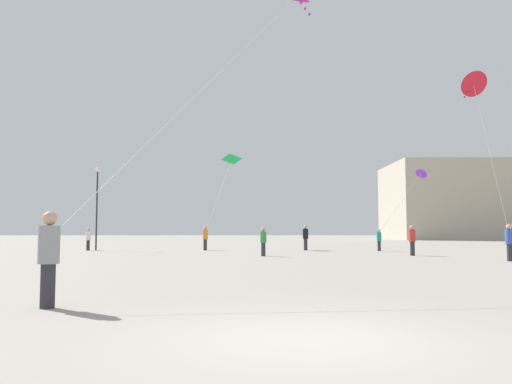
{
  "coord_description": "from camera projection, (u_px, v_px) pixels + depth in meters",
  "views": [
    {
      "loc": [
        -0.95,
        -7.01,
        1.46
      ],
      "look_at": [
        0.0,
        23.32,
        3.73
      ],
      "focal_mm": 36.13,
      "sensor_mm": 36.0,
      "label": 1
    }
  ],
  "objects": [
    {
      "name": "person_in_orange",
      "position": [
        205.0,
        237.0,
        37.95
      ],
      "size": [
        0.38,
        0.38,
        1.77
      ],
      "rotation": [
        0.0,
        0.0,
        4.55
      ],
      "color": "#2D2D33",
      "rests_on": "ground_plane"
    },
    {
      "name": "person_in_black",
      "position": [
        306.0,
        237.0,
        38.06
      ],
      "size": [
        0.4,
        0.4,
        1.85
      ],
      "rotation": [
        0.0,
        0.0,
        1.45
      ],
      "color": "#2D2D33",
      "rests_on": "ground_plane"
    },
    {
      "name": "person_in_teal",
      "position": [
        379.0,
        239.0,
        36.69
      ],
      "size": [
        0.34,
        0.34,
        1.57
      ],
      "rotation": [
        0.0,
        0.0,
        0.15
      ],
      "color": "#2D2D33",
      "rests_on": "ground_plane"
    },
    {
      "name": "person_in_blue",
      "position": [
        509.0,
        241.0,
        24.53
      ],
      "size": [
        0.39,
        0.39,
        1.77
      ],
      "rotation": [
        0.0,
        0.0,
        4.71
      ],
      "color": "#2D2D33",
      "rests_on": "ground_plane"
    },
    {
      "name": "person_in_white",
      "position": [
        88.0,
        238.0,
        37.67
      ],
      "size": [
        0.35,
        0.35,
        1.63
      ],
      "rotation": [
        0.0,
        0.0,
        2.07
      ],
      "color": "#2D2D33",
      "rests_on": "ground_plane"
    },
    {
      "name": "person_in_red",
      "position": [
        412.0,
        239.0,
        29.9
      ],
      "size": [
        0.39,
        0.39,
        1.77
      ],
      "rotation": [
        0.0,
        0.0,
        3.7
      ],
      "color": "#2D2D33",
      "rests_on": "ground_plane"
    },
    {
      "name": "kite_emerald_delta",
      "position": [
        231.0,
        160.0,
        42.16
      ],
      "size": [
        2.64,
        4.35,
        6.32
      ],
      "color": "green"
    },
    {
      "name": "kite_violet_diamond",
      "position": [
        421.0,
        174.0,
        44.24
      ],
      "size": [
        6.37,
        7.72,
        5.49
      ],
      "color": "purple"
    },
    {
      "name": "lamppost_east",
      "position": [
        97.0,
        196.0,
        38.15
      ],
      "size": [
        0.36,
        0.36,
        6.18
      ],
      "color": "#2D2D30",
      "rests_on": "ground_plane"
    },
    {
      "name": "kite_crimson_diamond",
      "position": [
        473.0,
        84.0,
        25.17
      ],
      "size": [
        2.16,
        1.0,
        7.93
      ],
      "color": "red"
    },
    {
      "name": "person_in_green",
      "position": [
        263.0,
        240.0,
        29.24
      ],
      "size": [
        0.36,
        0.36,
        1.65
      ],
      "rotation": [
        0.0,
        0.0,
        1.83
      ],
      "color": "#2D2D33",
      "rests_on": "ground_plane"
    },
    {
      "name": "building_left_hall",
      "position": [
        455.0,
        202.0,
        85.96
      ],
      "size": [
        21.99,
        17.98,
        12.51
      ],
      "color": "#B2A893",
      "rests_on": "ground_plane"
    },
    {
      "name": "person_in_grey",
      "position": [
        49.0,
        255.0,
        9.73
      ],
      "size": [
        0.4,
        0.4,
        1.82
      ],
      "rotation": [
        0.0,
        0.0,
        0.54
      ],
      "color": "#2D2D33",
      "rests_on": "ground_plane"
    },
    {
      "name": "ground_plane",
      "position": [
        310.0,
        339.0,
        6.91
      ],
      "size": [
        300.0,
        300.0,
        0.0
      ],
      "primitive_type": "plane",
      "color": "#9E9689"
    }
  ]
}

